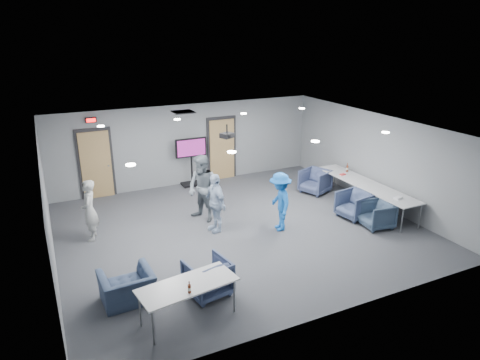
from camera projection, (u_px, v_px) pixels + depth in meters
name	position (u px, v px, depth m)	size (l,w,h in m)	color
floor	(239.00, 229.00, 11.34)	(9.00, 9.00, 0.00)	#3C3F44
ceiling	(239.00, 129.00, 10.44)	(9.00, 9.00, 0.00)	silver
wall_back	(188.00, 145.00, 14.30)	(9.00, 0.02, 2.70)	gray
wall_front	(336.00, 250.00, 7.48)	(9.00, 0.02, 2.70)	gray
wall_left	(47.00, 211.00, 9.07)	(0.02, 8.00, 2.70)	gray
wall_right	(376.00, 159.00, 12.70)	(0.02, 8.00, 2.70)	gray
door_left	(96.00, 164.00, 13.14)	(1.06, 0.17, 2.24)	black
door_right	(222.00, 149.00, 14.83)	(1.06, 0.17, 2.24)	black
exit_sign	(91.00, 120.00, 12.66)	(0.32, 0.08, 0.16)	black
hvac_diffuser	(183.00, 112.00, 12.63)	(0.60, 0.60, 0.03)	black
downlights	(239.00, 129.00, 10.44)	(6.18, 3.78, 0.02)	white
person_a	(90.00, 210.00, 10.52)	(0.57, 0.37, 1.56)	#A0A3A0
person_b	(203.00, 189.00, 11.54)	(0.90, 0.70, 1.85)	slate
person_c	(215.00, 203.00, 10.99)	(0.91, 0.38, 1.56)	#A7BCD7
person_d	(280.00, 202.00, 11.05)	(1.01, 0.58, 1.56)	blue
chair_right_a	(315.00, 181.00, 13.73)	(0.82, 0.84, 0.76)	#3B4566
chair_right_b	(354.00, 205.00, 11.90)	(0.80, 0.82, 0.75)	#3A4765
chair_right_c	(377.00, 215.00, 11.32)	(0.75, 0.77, 0.70)	#324357
chair_front_a	(208.00, 277.00, 8.44)	(0.79, 0.81, 0.74)	#3E4A6B
chair_front_b	(127.00, 288.00, 8.19)	(0.98, 0.85, 0.63)	#394762
table_right_a	(344.00, 175.00, 13.35)	(0.79, 1.89, 0.73)	#B0B2B5
table_right_b	(388.00, 195.00, 11.73)	(0.79, 1.89, 0.73)	#B0B2B5
table_front_left	(188.00, 286.00, 7.58)	(1.85, 0.99, 0.73)	#B0B2B5
bottle_front	(189.00, 289.00, 7.29)	(0.06, 0.06, 0.23)	#5C230F
bottle_right	(347.00, 169.00, 13.51)	(0.08, 0.08, 0.29)	#5C230F
snack_box	(343.00, 174.00, 13.23)	(0.17, 0.11, 0.04)	red
wrapper	(398.00, 198.00, 11.37)	(0.22, 0.15, 0.05)	silver
tv_stand	(191.00, 159.00, 14.23)	(1.06, 0.50, 1.62)	black
projector	(227.00, 135.00, 11.04)	(0.39, 0.37, 0.35)	black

